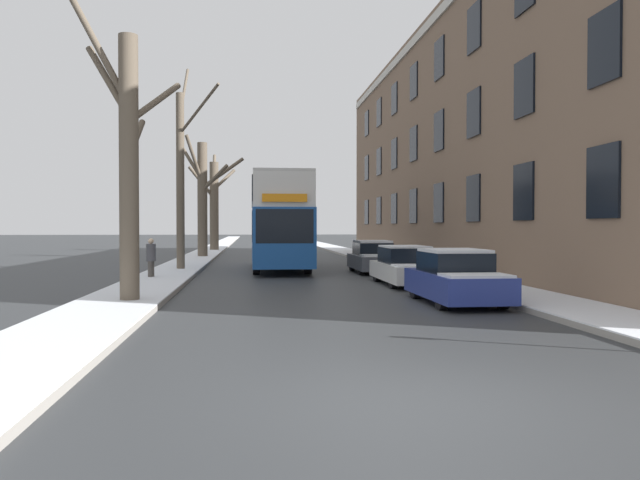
{
  "coord_description": "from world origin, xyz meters",
  "views": [
    {
      "loc": [
        -2.07,
        -6.89,
        2.0
      ],
      "look_at": [
        0.63,
        17.46,
        1.49
      ],
      "focal_mm": 35.0,
      "sensor_mm": 36.0,
      "label": 1
    }
  ],
  "objects_px": {
    "bare_tree_left_0": "(128,158)",
    "double_decker_bus": "(279,218)",
    "bare_tree_left_2": "(203,195)",
    "parked_car_1": "(405,267)",
    "bare_tree_left_3": "(214,203)",
    "bare_tree_left_1": "(181,173)",
    "parked_car_0": "(456,278)",
    "parked_car_2": "(373,258)",
    "pedestrian_left_sidewalk": "(151,258)"
  },
  "relations": [
    {
      "from": "bare_tree_left_3",
      "to": "parked_car_2",
      "type": "bearing_deg",
      "value": -71.26
    },
    {
      "from": "bare_tree_left_3",
      "to": "bare_tree_left_2",
      "type": "bearing_deg",
      "value": -90.19
    },
    {
      "from": "bare_tree_left_2",
      "to": "pedestrian_left_sidewalk",
      "type": "xyz_separation_m",
      "value": [
        -0.66,
        -16.54,
        -3.17
      ]
    },
    {
      "from": "parked_car_1",
      "to": "double_decker_bus",
      "type": "bearing_deg",
      "value": 116.03
    },
    {
      "from": "bare_tree_left_2",
      "to": "parked_car_1",
      "type": "height_order",
      "value": "bare_tree_left_2"
    },
    {
      "from": "bare_tree_left_3",
      "to": "parked_car_0",
      "type": "xyz_separation_m",
      "value": [
        8.33,
        -35.67,
        -3.29
      ]
    },
    {
      "from": "bare_tree_left_3",
      "to": "parked_car_1",
      "type": "distance_m",
      "value": 31.63
    },
    {
      "from": "bare_tree_left_2",
      "to": "bare_tree_left_3",
      "type": "relative_size",
      "value": 0.95
    },
    {
      "from": "bare_tree_left_1",
      "to": "parked_car_0",
      "type": "distance_m",
      "value": 15.46
    },
    {
      "from": "parked_car_0",
      "to": "bare_tree_left_0",
      "type": "bearing_deg",
      "value": 176.52
    },
    {
      "from": "bare_tree_left_3",
      "to": "bare_tree_left_0",
      "type": "bearing_deg",
      "value": -90.19
    },
    {
      "from": "parked_car_0",
      "to": "parked_car_1",
      "type": "relative_size",
      "value": 0.92
    },
    {
      "from": "bare_tree_left_0",
      "to": "parked_car_1",
      "type": "distance_m",
      "value": 10.22
    },
    {
      "from": "pedestrian_left_sidewalk",
      "to": "bare_tree_left_3",
      "type": "bearing_deg",
      "value": -163.06
    },
    {
      "from": "bare_tree_left_3",
      "to": "double_decker_bus",
      "type": "height_order",
      "value": "bare_tree_left_3"
    },
    {
      "from": "bare_tree_left_1",
      "to": "parked_car_1",
      "type": "distance_m",
      "value": 11.63
    },
    {
      "from": "double_decker_bus",
      "to": "pedestrian_left_sidewalk",
      "type": "height_order",
      "value": "double_decker_bus"
    },
    {
      "from": "parked_car_0",
      "to": "bare_tree_left_2",
      "type": "bearing_deg",
      "value": 108.98
    },
    {
      "from": "parked_car_1",
      "to": "bare_tree_left_2",
      "type": "bearing_deg",
      "value": 113.79
    },
    {
      "from": "bare_tree_left_3",
      "to": "parked_car_0",
      "type": "height_order",
      "value": "bare_tree_left_3"
    },
    {
      "from": "parked_car_2",
      "to": "double_decker_bus",
      "type": "bearing_deg",
      "value": 148.57
    },
    {
      "from": "bare_tree_left_0",
      "to": "bare_tree_left_3",
      "type": "height_order",
      "value": "bare_tree_left_3"
    },
    {
      "from": "parked_car_1",
      "to": "parked_car_0",
      "type": "bearing_deg",
      "value": -90.0
    },
    {
      "from": "bare_tree_left_1",
      "to": "parked_car_2",
      "type": "xyz_separation_m",
      "value": [
        8.42,
        -1.3,
        -3.75
      ]
    },
    {
      "from": "bare_tree_left_0",
      "to": "bare_tree_left_1",
      "type": "relative_size",
      "value": 0.85
    },
    {
      "from": "bare_tree_left_2",
      "to": "parked_car_0",
      "type": "height_order",
      "value": "bare_tree_left_2"
    },
    {
      "from": "pedestrian_left_sidewalk",
      "to": "parked_car_0",
      "type": "bearing_deg",
      "value": 67.58
    },
    {
      "from": "parked_car_1",
      "to": "pedestrian_left_sidewalk",
      "type": "relative_size",
      "value": 2.81
    },
    {
      "from": "bare_tree_left_1",
      "to": "double_decker_bus",
      "type": "relative_size",
      "value": 0.93
    },
    {
      "from": "double_decker_bus",
      "to": "parked_car_1",
      "type": "xyz_separation_m",
      "value": [
        4.03,
        -8.24,
        -1.82
      ]
    },
    {
      "from": "parked_car_0",
      "to": "pedestrian_left_sidewalk",
      "type": "bearing_deg",
      "value": 139.22
    },
    {
      "from": "bare_tree_left_0",
      "to": "parked_car_2",
      "type": "relative_size",
      "value": 1.98
    },
    {
      "from": "parked_car_1",
      "to": "pedestrian_left_sidewalk",
      "type": "bearing_deg",
      "value": 164.84
    },
    {
      "from": "double_decker_bus",
      "to": "pedestrian_left_sidewalk",
      "type": "bearing_deg",
      "value": -130.79
    },
    {
      "from": "parked_car_2",
      "to": "pedestrian_left_sidewalk",
      "type": "relative_size",
      "value": 2.55
    },
    {
      "from": "bare_tree_left_3",
      "to": "pedestrian_left_sidewalk",
      "type": "distance_m",
      "value": 28.07
    },
    {
      "from": "bare_tree_left_0",
      "to": "parked_car_0",
      "type": "relative_size",
      "value": 1.96
    },
    {
      "from": "double_decker_bus",
      "to": "parked_car_0",
      "type": "xyz_separation_m",
      "value": [
        4.03,
        -13.58,
        -1.79
      ]
    },
    {
      "from": "bare_tree_left_0",
      "to": "double_decker_bus",
      "type": "xyz_separation_m",
      "value": [
        4.42,
        13.07,
        -1.31
      ]
    },
    {
      "from": "bare_tree_left_2",
      "to": "parked_car_1",
      "type": "relative_size",
      "value": 1.73
    },
    {
      "from": "bare_tree_left_1",
      "to": "bare_tree_left_3",
      "type": "bearing_deg",
      "value": 89.79
    },
    {
      "from": "bare_tree_left_3",
      "to": "parked_car_2",
      "type": "distance_m",
      "value": 26.13
    },
    {
      "from": "bare_tree_left_2",
      "to": "parked_car_0",
      "type": "bearing_deg",
      "value": -71.02
    },
    {
      "from": "bare_tree_left_1",
      "to": "double_decker_bus",
      "type": "xyz_separation_m",
      "value": [
        4.39,
        1.16,
        -1.95
      ]
    },
    {
      "from": "bare_tree_left_0",
      "to": "parked_car_2",
      "type": "bearing_deg",
      "value": 51.46
    },
    {
      "from": "parked_car_1",
      "to": "pedestrian_left_sidewalk",
      "type": "distance_m",
      "value": 9.35
    },
    {
      "from": "parked_car_1",
      "to": "parked_car_2",
      "type": "bearing_deg",
      "value": 90.0
    },
    {
      "from": "bare_tree_left_0",
      "to": "bare_tree_left_1",
      "type": "distance_m",
      "value": 11.93
    },
    {
      "from": "parked_car_0",
      "to": "parked_car_1",
      "type": "xyz_separation_m",
      "value": [
        0.0,
        5.34,
        -0.03
      ]
    },
    {
      "from": "bare_tree_left_2",
      "to": "bare_tree_left_3",
      "type": "xyz_separation_m",
      "value": [
        0.04,
        11.35,
        -0.09
      ]
    }
  ]
}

